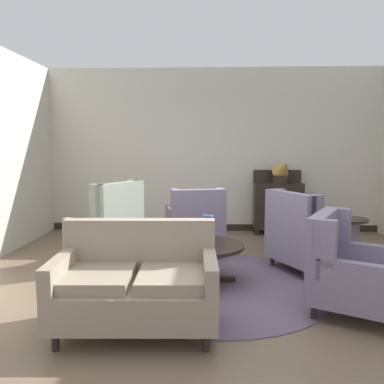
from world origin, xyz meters
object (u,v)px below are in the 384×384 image
(porcelain_vase, at_px, (208,233))
(side_table, at_px, (348,240))
(armchair_near_window, at_px, (195,226))
(armchair_near_sideboard, at_px, (351,271))
(gramophone, at_px, (282,170))
(armchair_beside_settee, at_px, (109,228))
(armchair_foreground_right, at_px, (305,237))
(settee, at_px, (137,285))
(coffee_table, at_px, (205,251))
(sideboard, at_px, (278,205))

(porcelain_vase, height_order, side_table, porcelain_vase)
(armchair_near_window, bearing_deg, armchair_near_sideboard, 115.78)
(side_table, xyz_separation_m, gramophone, (-0.47, 2.04, 0.76))
(armchair_beside_settee, distance_m, armchair_foreground_right, 2.64)
(armchair_near_window, relative_size, armchair_near_sideboard, 0.88)
(settee, distance_m, armchair_foreground_right, 2.53)
(settee, xyz_separation_m, armchair_near_sideboard, (1.99, 0.43, 0.01))
(armchair_near_sideboard, bearing_deg, settee, 130.52)
(gramophone, bearing_deg, armchair_beside_settee, -147.72)
(porcelain_vase, height_order, armchair_near_window, armchair_near_window)
(coffee_table, bearing_deg, armchair_near_sideboard, -27.95)
(armchair_beside_settee, relative_size, armchair_near_sideboard, 0.98)
(gramophone, bearing_deg, sideboard, 118.33)
(armchair_near_sideboard, height_order, side_table, armchair_near_sideboard)
(armchair_beside_settee, bearing_deg, armchair_near_window, 135.69)
(porcelain_vase, xyz_separation_m, armchair_beside_settee, (-1.37, 0.87, -0.15))
(armchair_beside_settee, bearing_deg, gramophone, 152.09)
(settee, relative_size, armchair_beside_settee, 1.27)
(side_table, height_order, gramophone, gramophone)
(armchair_near_window, xyz_separation_m, armchair_foreground_right, (1.44, -0.65, 0.00))
(porcelain_vase, distance_m, armchair_beside_settee, 1.63)
(settee, xyz_separation_m, sideboard, (1.88, 3.80, 0.13))
(armchair_near_sideboard, relative_size, gramophone, 2.28)
(armchair_beside_settee, relative_size, armchair_near_window, 1.11)
(armchair_foreground_right, xyz_separation_m, armchair_near_sideboard, (0.12, -1.28, -0.03))
(armchair_foreground_right, relative_size, armchair_near_sideboard, 1.00)
(settee, bearing_deg, sideboard, 61.53)
(settee, distance_m, gramophone, 4.26)
(armchair_foreground_right, xyz_separation_m, gramophone, (0.06, 2.01, 0.74))
(porcelain_vase, height_order, settee, settee)
(porcelain_vase, distance_m, gramophone, 2.93)
(porcelain_vase, relative_size, armchair_near_window, 0.35)
(armchair_beside_settee, xyz_separation_m, armchair_near_sideboard, (2.74, -1.59, -0.05))
(coffee_table, distance_m, armchair_near_sideboard, 1.59)
(side_table, bearing_deg, porcelain_vase, -163.46)
(coffee_table, height_order, settee, settee)
(armchair_near_window, relative_size, gramophone, 2.02)
(coffee_table, distance_m, sideboard, 2.93)
(settee, height_order, side_table, settee)
(coffee_table, relative_size, settee, 0.65)
(settee, height_order, gramophone, gramophone)
(porcelain_vase, bearing_deg, armchair_beside_settee, 147.52)
(armchair_beside_settee, bearing_deg, sideboard, 153.88)
(armchair_foreground_right, xyz_separation_m, sideboard, (0.01, 2.09, 0.09))
(armchair_foreground_right, bearing_deg, sideboard, -28.21)
(armchair_foreground_right, relative_size, side_table, 1.63)
(armchair_near_sideboard, bearing_deg, armchair_foreground_right, 33.62)
(armchair_near_window, bearing_deg, armchair_beside_settee, 2.70)
(coffee_table, bearing_deg, armchair_near_window, 97.32)
(gramophone, bearing_deg, side_table, -77.05)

